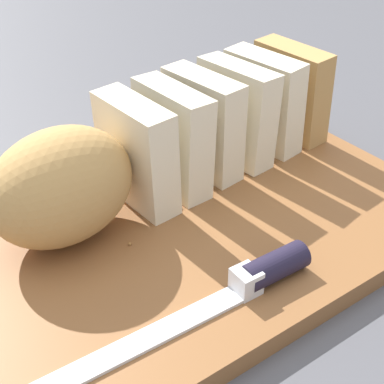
% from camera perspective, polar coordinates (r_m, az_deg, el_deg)
% --- Properties ---
extents(ground_plane, '(3.00, 3.00, 0.00)m').
position_cam_1_polar(ground_plane, '(0.56, 0.00, -4.27)').
color(ground_plane, '#4C4C51').
extents(cutting_board, '(0.47, 0.31, 0.02)m').
position_cam_1_polar(cutting_board, '(0.55, 0.00, -3.45)').
color(cutting_board, brown).
rests_on(cutting_board, ground_plane).
extents(bread_loaf, '(0.39, 0.13, 0.11)m').
position_cam_1_polar(bread_loaf, '(0.56, -3.08, 4.75)').
color(bread_loaf, tan).
rests_on(bread_loaf, cutting_board).
extents(bread_knife, '(0.25, 0.03, 0.02)m').
position_cam_1_polar(bread_knife, '(0.47, 5.29, -8.93)').
color(bread_knife, silver).
rests_on(bread_knife, cutting_board).
extents(crumb_near_knife, '(0.00, 0.00, 0.00)m').
position_cam_1_polar(crumb_near_knife, '(0.52, -6.01, -5.31)').
color(crumb_near_knife, '#996633').
rests_on(crumb_near_knife, cutting_board).
extents(crumb_near_loaf, '(0.00, 0.00, 0.00)m').
position_cam_1_polar(crumb_near_loaf, '(0.56, -1.46, -1.60)').
color(crumb_near_loaf, '#996633').
rests_on(crumb_near_loaf, cutting_board).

